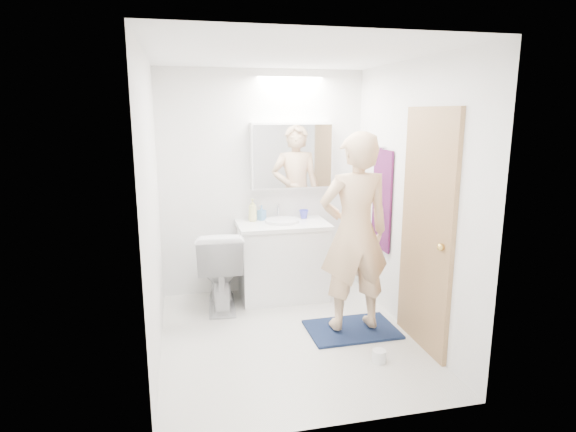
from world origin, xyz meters
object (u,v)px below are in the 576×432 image
object	(u,v)px
soap_bottle_b	(262,213)
toothbrush_cup	(304,214)
toilet	(220,268)
toilet_paper_roll	(379,356)
medicine_cabinet	(292,156)
person	(355,233)
soap_bottle_a	(253,210)
vanity_cabinet	(283,262)

from	to	relation	value
soap_bottle_b	toothbrush_cup	bearing A→B (deg)	-2.47
toilet	toilet_paper_roll	world-z (taller)	toilet
soap_bottle_b	toilet_paper_roll	size ratio (longest dim) A/B	1.45
medicine_cabinet	toothbrush_cup	xyz separation A→B (m)	(0.13, -0.05, -0.63)
toilet	medicine_cabinet	bearing A→B (deg)	-154.87
person	soap_bottle_a	bearing A→B (deg)	-57.28
medicine_cabinet	vanity_cabinet	bearing A→B (deg)	-124.35
person	soap_bottle_b	bearing A→B (deg)	-61.77
toothbrush_cup	toilet_paper_roll	xyz separation A→B (m)	(0.18, -1.69, -0.82)
soap_bottle_b	toilet_paper_roll	distance (m)	2.02
toilet	vanity_cabinet	bearing A→B (deg)	-166.81
person	soap_bottle_b	distance (m)	1.30
soap_bottle_a	toilet_paper_roll	xyz separation A→B (m)	(0.75, -1.68, -0.89)
vanity_cabinet	medicine_cabinet	xyz separation A→B (m)	(0.14, 0.21, 1.11)
soap_bottle_a	medicine_cabinet	bearing A→B (deg)	7.80
toothbrush_cup	medicine_cabinet	bearing A→B (deg)	158.57
toilet	soap_bottle_b	bearing A→B (deg)	-145.18
toilet	person	size ratio (longest dim) A/B	0.47
medicine_cabinet	toilet	xyz separation A→B (m)	(-0.82, -0.33, -1.09)
vanity_cabinet	toothbrush_cup	size ratio (longest dim) A/B	8.93
vanity_cabinet	medicine_cabinet	size ratio (longest dim) A/B	1.02
medicine_cabinet	toilet	world-z (taller)	medicine_cabinet
soap_bottle_a	toilet	bearing A→B (deg)	-145.42
person	medicine_cabinet	bearing A→B (deg)	-76.66
soap_bottle_a	toothbrush_cup	distance (m)	0.57
toothbrush_cup	person	bearing A→B (deg)	-81.53
toilet_paper_roll	toothbrush_cup	bearing A→B (deg)	96.15
person	soap_bottle_b	size ratio (longest dim) A/B	10.98
toothbrush_cup	soap_bottle_a	bearing A→B (deg)	-178.99
medicine_cabinet	toilet	distance (m)	1.40
person	toothbrush_cup	size ratio (longest dim) A/B	17.41
toilet_paper_roll	soap_bottle_a	bearing A→B (deg)	113.96
medicine_cabinet	toilet_paper_roll	world-z (taller)	medicine_cabinet
soap_bottle_a	soap_bottle_b	world-z (taller)	soap_bottle_a
vanity_cabinet	toothbrush_cup	distance (m)	0.57
medicine_cabinet	toilet_paper_roll	xyz separation A→B (m)	(0.31, -1.74, -1.45)
person	soap_bottle_a	size ratio (longest dim) A/B	7.27
person	toothbrush_cup	xyz separation A→B (m)	(-0.17, 1.11, -0.06)
medicine_cabinet	toothbrush_cup	world-z (taller)	medicine_cabinet
toilet	person	world-z (taller)	person
medicine_cabinet	soap_bottle_a	world-z (taller)	medicine_cabinet
toilet_paper_roll	toilet	bearing A→B (deg)	128.60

